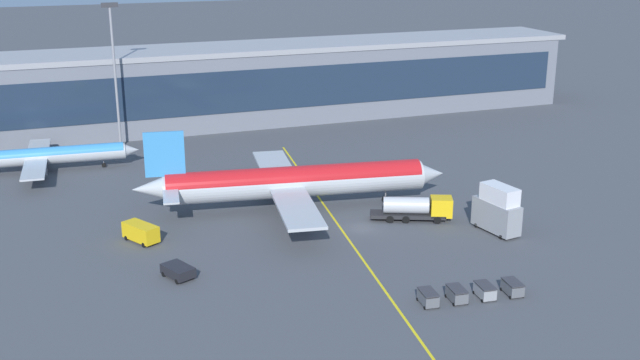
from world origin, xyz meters
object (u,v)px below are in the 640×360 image
(baggage_cart_1, at_px, (457,294))
(commuter_jet_near, at_px, (42,156))
(fuel_tanker, at_px, (417,208))
(baggage_cart_3, at_px, (512,287))
(pushback_tug, at_px, (178,271))
(main_airliner, at_px, (294,182))
(crew_van, at_px, (141,232))
(catering_lift, at_px, (497,209))
(baggage_cart_2, at_px, (485,291))
(baggage_cart_0, at_px, (428,297))

(baggage_cart_1, bearing_deg, commuter_jet_near, 121.53)
(fuel_tanker, distance_m, baggage_cart_3, 23.56)
(fuel_tanker, height_order, pushback_tug, fuel_tanker)
(main_airliner, xyz_separation_m, crew_van, (-21.59, -4.76, -2.70))
(main_airliner, height_order, commuter_jet_near, main_airliner)
(main_airliner, bearing_deg, crew_van, -167.57)
(main_airliner, height_order, catering_lift, main_airliner)
(catering_lift, bearing_deg, commuter_jet_near, 138.17)
(catering_lift, xyz_separation_m, pushback_tug, (-40.84, 0.40, -2.22))
(main_airliner, relative_size, fuel_tanker, 3.99)
(main_airliner, height_order, pushback_tug, main_airliner)
(pushback_tug, height_order, baggage_cart_2, baggage_cart_2)
(catering_lift, relative_size, baggage_cart_3, 2.54)
(main_airliner, bearing_deg, baggage_cart_1, -78.19)
(fuel_tanker, height_order, crew_van, fuel_tanker)
(fuel_tanker, xyz_separation_m, baggage_cart_1, (-7.08, -22.86, -0.96))
(catering_lift, xyz_separation_m, commuter_jet_near, (-53.64, 48.02, -0.40))
(pushback_tug, height_order, baggage_cart_1, baggage_cart_1)
(baggage_cart_0, distance_m, baggage_cart_3, 9.60)
(baggage_cart_2, bearing_deg, baggage_cart_0, 173.97)
(baggage_cart_3, height_order, commuter_jet_near, commuter_jet_near)
(pushback_tug, bearing_deg, baggage_cart_3, -26.97)
(crew_van, bearing_deg, baggage_cart_2, -41.89)
(baggage_cart_1, bearing_deg, fuel_tanker, 72.79)
(commuter_jet_near, bearing_deg, baggage_cart_0, -60.47)
(crew_van, relative_size, pushback_tug, 1.23)
(main_airliner, bearing_deg, baggage_cart_3, -68.44)
(crew_van, height_order, baggage_cart_0, crew_van)
(baggage_cart_2, bearing_deg, baggage_cart_3, -6.03)
(baggage_cart_2, bearing_deg, baggage_cart_1, 173.97)
(catering_lift, relative_size, commuter_jet_near, 0.23)
(baggage_cart_2, height_order, commuter_jet_near, commuter_jet_near)
(main_airliner, bearing_deg, pushback_tug, -138.73)
(main_airliner, bearing_deg, fuel_tanker, -35.48)
(baggage_cart_1, relative_size, baggage_cart_2, 1.00)
(catering_lift, bearing_deg, baggage_cart_2, -126.06)
(crew_van, bearing_deg, baggage_cart_0, -47.63)
(catering_lift, height_order, baggage_cart_3, catering_lift)
(catering_lift, height_order, baggage_cart_0, catering_lift)
(baggage_cart_1, bearing_deg, crew_van, 135.42)
(fuel_tanker, xyz_separation_m, baggage_cart_0, (-10.26, -22.52, -0.96))
(catering_lift, xyz_separation_m, baggage_cart_1, (-14.69, -15.47, -2.28))
(main_airliner, bearing_deg, baggage_cart_2, -73.14)
(fuel_tanker, height_order, baggage_cart_0, fuel_tanker)
(catering_lift, xyz_separation_m, baggage_cart_0, (-17.87, -15.13, -2.28))
(baggage_cart_1, bearing_deg, baggage_cart_0, 173.97)
(pushback_tug, distance_m, baggage_cart_3, 36.48)
(fuel_tanker, bearing_deg, commuter_jet_near, 138.57)
(baggage_cart_2, bearing_deg, commuter_jet_near, 123.43)
(main_airliner, distance_m, baggage_cart_3, 36.13)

